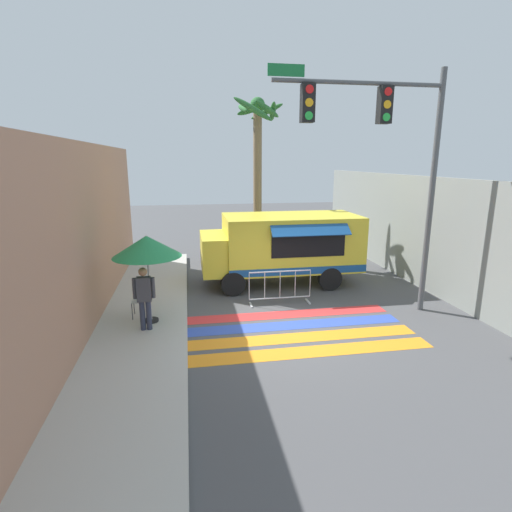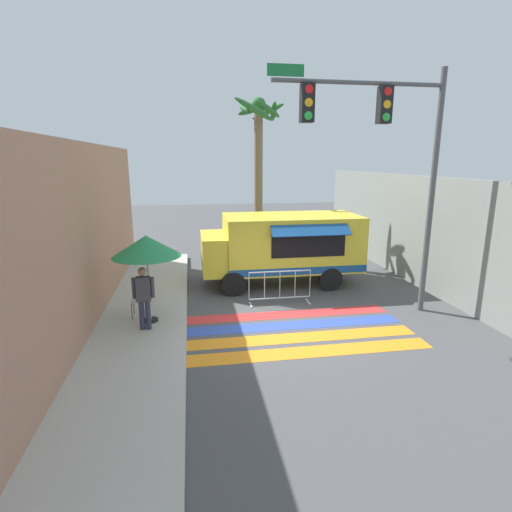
% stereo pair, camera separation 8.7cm
% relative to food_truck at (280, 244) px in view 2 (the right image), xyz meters
% --- Properties ---
extents(ground_plane, '(60.00, 60.00, 0.00)m').
position_rel_food_truck_xyz_m(ground_plane, '(-0.76, -3.69, -1.40)').
color(ground_plane, '#4C4C4F').
extents(sidewalk_left, '(4.40, 16.00, 0.18)m').
position_rel_food_truck_xyz_m(sidewalk_left, '(-5.41, -3.69, -1.31)').
color(sidewalk_left, '#B7B5AD').
rests_on(sidewalk_left, ground_plane).
extents(building_left_facade, '(0.25, 16.00, 4.67)m').
position_rel_food_truck_xyz_m(building_left_facade, '(-5.59, -3.69, 0.93)').
color(building_left_facade, tan).
rests_on(building_left_facade, ground_plane).
extents(concrete_wall_right, '(0.20, 16.00, 3.72)m').
position_rel_food_truck_xyz_m(concrete_wall_right, '(4.73, -0.69, 0.46)').
color(concrete_wall_right, gray).
rests_on(concrete_wall_right, ground_plane).
extents(crosswalk_painted, '(6.40, 2.84, 0.01)m').
position_rel_food_truck_xyz_m(crosswalk_painted, '(-0.76, -4.09, -1.40)').
color(crosswalk_painted, orange).
rests_on(crosswalk_painted, ground_plane).
extents(food_truck, '(5.40, 2.80, 2.40)m').
position_rel_food_truck_xyz_m(food_truck, '(0.00, 0.00, 0.00)').
color(food_truck, yellow).
rests_on(food_truck, ground_plane).
extents(traffic_signal_pole, '(4.66, 0.29, 6.53)m').
position_rel_food_truck_xyz_m(traffic_signal_pole, '(2.02, -3.23, 3.28)').
color(traffic_signal_pole, '#515456').
rests_on(traffic_signal_pole, ground_plane).
extents(patio_umbrella, '(1.70, 1.70, 2.25)m').
position_rel_food_truck_xyz_m(patio_umbrella, '(-4.11, -3.25, 0.75)').
color(patio_umbrella, black).
rests_on(patio_umbrella, sidewalk_left).
extents(folding_chair, '(0.43, 0.43, 0.89)m').
position_rel_food_truck_xyz_m(folding_chair, '(-4.41, -2.77, -0.68)').
color(folding_chair, '#4C4C51').
rests_on(folding_chair, sidewalk_left).
extents(vendor_person, '(0.53, 0.21, 1.58)m').
position_rel_food_truck_xyz_m(vendor_person, '(-4.19, -3.75, -0.33)').
color(vendor_person, '#2D3347').
rests_on(vendor_person, sidewalk_left).
extents(barricade_front, '(1.90, 0.44, 1.03)m').
position_rel_food_truck_xyz_m(barricade_front, '(-0.44, -2.07, -0.89)').
color(barricade_front, '#B7BABF').
rests_on(barricade_front, ground_plane).
extents(palm_tree, '(2.33, 2.45, 6.72)m').
position_rel_food_truck_xyz_m(palm_tree, '(-0.10, 3.72, 3.20)').
color(palm_tree, '#7A664C').
rests_on(palm_tree, ground_plane).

